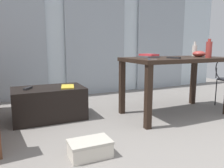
{
  "coord_description": "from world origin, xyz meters",
  "views": [
    {
      "loc": [
        -1.56,
        -1.12,
        0.96
      ],
      "look_at": [
        -0.31,
        1.63,
        0.44
      ],
      "focal_mm": 35.85,
      "sensor_mm": 36.0,
      "label": 1
    }
  ],
  "objects_px": {
    "craft_table": "(176,66)",
    "bottle_far": "(195,50)",
    "tv_remote_primary": "(28,88)",
    "coffee_table": "(49,103)",
    "bottle_near": "(209,49)",
    "tv_remote_on_table": "(174,58)",
    "magazine": "(68,87)",
    "bowl": "(199,54)",
    "shoebox": "(90,148)",
    "book_stack": "(148,56)",
    "scissors": "(151,59)"
  },
  "relations": [
    {
      "from": "craft_table",
      "to": "tv_remote_on_table",
      "type": "relative_size",
      "value": 7.64
    },
    {
      "from": "coffee_table",
      "to": "magazine",
      "type": "bearing_deg",
      "value": -17.94
    },
    {
      "from": "tv_remote_on_table",
      "to": "tv_remote_primary",
      "type": "height_order",
      "value": "tv_remote_on_table"
    },
    {
      "from": "craft_table",
      "to": "bottle_far",
      "type": "distance_m",
      "value": 0.59
    },
    {
      "from": "book_stack",
      "to": "tv_remote_on_table",
      "type": "relative_size",
      "value": 1.64
    },
    {
      "from": "bottle_far",
      "to": "tv_remote_on_table",
      "type": "bearing_deg",
      "value": -152.17
    },
    {
      "from": "bottle_far",
      "to": "shoebox",
      "type": "distance_m",
      "value": 2.34
    },
    {
      "from": "coffee_table",
      "to": "bowl",
      "type": "relative_size",
      "value": 4.94
    },
    {
      "from": "craft_table",
      "to": "scissors",
      "type": "xyz_separation_m",
      "value": [
        -0.54,
        -0.19,
        0.11
      ]
    },
    {
      "from": "book_stack",
      "to": "tv_remote_primary",
      "type": "distance_m",
      "value": 1.64
    },
    {
      "from": "tv_remote_on_table",
      "to": "scissors",
      "type": "relative_size",
      "value": 1.85
    },
    {
      "from": "craft_table",
      "to": "magazine",
      "type": "height_order",
      "value": "craft_table"
    },
    {
      "from": "tv_remote_primary",
      "to": "coffee_table",
      "type": "bearing_deg",
      "value": 33.8
    },
    {
      "from": "coffee_table",
      "to": "craft_table",
      "type": "relative_size",
      "value": 0.64
    },
    {
      "from": "magazine",
      "to": "bottle_far",
      "type": "bearing_deg",
      "value": 6.29
    },
    {
      "from": "craft_table",
      "to": "tv_remote_on_table",
      "type": "xyz_separation_m",
      "value": [
        -0.19,
        -0.17,
        0.12
      ]
    },
    {
      "from": "bottle_near",
      "to": "scissors",
      "type": "distance_m",
      "value": 0.89
    },
    {
      "from": "bottle_near",
      "to": "tv_remote_primary",
      "type": "distance_m",
      "value": 2.41
    },
    {
      "from": "tv_remote_on_table",
      "to": "tv_remote_primary",
      "type": "xyz_separation_m",
      "value": [
        -1.7,
        0.69,
        -0.38
      ]
    },
    {
      "from": "bottle_far",
      "to": "book_stack",
      "type": "distance_m",
      "value": 0.86
    },
    {
      "from": "bottle_far",
      "to": "craft_table",
      "type": "bearing_deg",
      "value": -158.92
    },
    {
      "from": "bottle_far",
      "to": "bottle_near",
      "type": "bearing_deg",
      "value": -111.64
    },
    {
      "from": "book_stack",
      "to": "tv_remote_primary",
      "type": "xyz_separation_m",
      "value": [
        -1.55,
        0.34,
        -0.39
      ]
    },
    {
      "from": "bottle_near",
      "to": "shoebox",
      "type": "relative_size",
      "value": 0.68
    },
    {
      "from": "bottle_far",
      "to": "magazine",
      "type": "distance_m",
      "value": 1.99
    },
    {
      "from": "coffee_table",
      "to": "tv_remote_on_table",
      "type": "bearing_deg",
      "value": -25.5
    },
    {
      "from": "craft_table",
      "to": "bowl",
      "type": "xyz_separation_m",
      "value": [
        0.44,
        0.03,
        0.15
      ]
    },
    {
      "from": "scissors",
      "to": "tv_remote_primary",
      "type": "distance_m",
      "value": 1.57
    },
    {
      "from": "coffee_table",
      "to": "scissors",
      "type": "distance_m",
      "value": 1.44
    },
    {
      "from": "bowl",
      "to": "scissors",
      "type": "xyz_separation_m",
      "value": [
        -0.98,
        -0.22,
        -0.04
      ]
    },
    {
      "from": "bowl",
      "to": "tv_remote_on_table",
      "type": "distance_m",
      "value": 0.67
    },
    {
      "from": "tv_remote_on_table",
      "to": "magazine",
      "type": "bearing_deg",
      "value": 136.95
    },
    {
      "from": "craft_table",
      "to": "bottle_near",
      "type": "height_order",
      "value": "bottle_near"
    },
    {
      "from": "tv_remote_primary",
      "to": "magazine",
      "type": "relative_size",
      "value": 0.58
    },
    {
      "from": "coffee_table",
      "to": "tv_remote_on_table",
      "type": "distance_m",
      "value": 1.71
    },
    {
      "from": "bottle_near",
      "to": "bottle_far",
      "type": "bearing_deg",
      "value": 68.36
    },
    {
      "from": "tv_remote_on_table",
      "to": "scissors",
      "type": "height_order",
      "value": "tv_remote_on_table"
    },
    {
      "from": "scissors",
      "to": "bottle_far",
      "type": "bearing_deg",
      "value": 20.3
    },
    {
      "from": "bottle_near",
      "to": "shoebox",
      "type": "distance_m",
      "value": 2.07
    },
    {
      "from": "book_stack",
      "to": "tv_remote_on_table",
      "type": "distance_m",
      "value": 0.38
    },
    {
      "from": "tv_remote_primary",
      "to": "bowl",
      "type": "bearing_deg",
      "value": 22.08
    },
    {
      "from": "craft_table",
      "to": "scissors",
      "type": "bearing_deg",
      "value": -160.46
    },
    {
      "from": "bowl",
      "to": "scissors",
      "type": "bearing_deg",
      "value": -167.2
    },
    {
      "from": "book_stack",
      "to": "scissors",
      "type": "distance_m",
      "value": 0.42
    },
    {
      "from": "bottle_near",
      "to": "craft_table",
      "type": "bearing_deg",
      "value": 146.7
    },
    {
      "from": "tv_remote_on_table",
      "to": "magazine",
      "type": "relative_size",
      "value": 0.66
    },
    {
      "from": "coffee_table",
      "to": "tv_remote_primary",
      "type": "bearing_deg",
      "value": 179.95
    },
    {
      "from": "coffee_table",
      "to": "bottle_far",
      "type": "relative_size",
      "value": 4.16
    },
    {
      "from": "tv_remote_primary",
      "to": "craft_table",
      "type": "bearing_deg",
      "value": 18.57
    },
    {
      "from": "bottle_near",
      "to": "coffee_table",
      "type": "bearing_deg",
      "value": 159.49
    }
  ]
}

